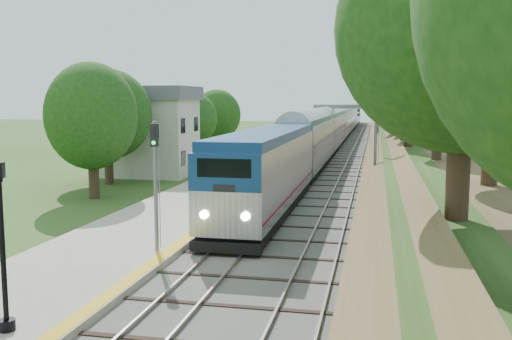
% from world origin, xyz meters
% --- Properties ---
extents(ground, '(320.00, 320.00, 0.00)m').
position_xyz_m(ground, '(0.00, 0.00, 0.00)').
color(ground, '#2D4C19').
rests_on(ground, ground).
extents(trackbed, '(9.50, 170.00, 0.28)m').
position_xyz_m(trackbed, '(2.00, 60.00, 0.07)').
color(trackbed, '#4C4944').
rests_on(trackbed, ground).
extents(platform, '(6.40, 68.00, 0.38)m').
position_xyz_m(platform, '(-5.20, 16.00, 0.19)').
color(platform, gray).
rests_on(platform, ground).
extents(yellow_stripe, '(0.55, 68.00, 0.01)m').
position_xyz_m(yellow_stripe, '(-2.35, 16.00, 0.39)').
color(yellow_stripe, gold).
rests_on(yellow_stripe, platform).
extents(embankment, '(10.64, 170.00, 11.70)m').
position_xyz_m(embankment, '(10.35, 60.00, 1.95)').
color(embankment, brown).
rests_on(embankment, ground).
extents(station_building, '(8.60, 6.60, 8.00)m').
position_xyz_m(station_building, '(-14.00, 30.00, 4.09)').
color(station_building, beige).
rests_on(station_building, ground).
extents(signal_gantry, '(8.40, 0.38, 6.20)m').
position_xyz_m(signal_gantry, '(2.47, 54.99, 4.82)').
color(signal_gantry, slate).
rests_on(signal_gantry, ground).
extents(trees_behind_platform, '(7.82, 53.32, 7.21)m').
position_xyz_m(trees_behind_platform, '(-11.17, 20.67, 4.53)').
color(trees_behind_platform, '#332316').
rests_on(trees_behind_platform, ground).
extents(train, '(3.23, 151.19, 4.75)m').
position_xyz_m(train, '(0.00, 79.06, 2.41)').
color(train, black).
rests_on(train, trackbed).
extents(lamppost_mid, '(0.47, 0.47, 4.76)m').
position_xyz_m(lamppost_mid, '(-3.80, -4.79, 2.50)').
color(lamppost_mid, black).
rests_on(lamppost_mid, platform).
extents(lamppost_far, '(0.39, 0.39, 3.95)m').
position_xyz_m(lamppost_far, '(-3.94, 13.34, 2.14)').
color(lamppost_far, black).
rests_on(lamppost_far, platform).
extents(signal_platform, '(0.32, 0.26, 5.53)m').
position_xyz_m(signal_platform, '(-2.90, 4.19, 3.78)').
color(signal_platform, slate).
rests_on(signal_platform, platform).
extents(signal_farside, '(0.37, 0.30, 6.80)m').
position_xyz_m(signal_farside, '(6.20, 20.44, 4.28)').
color(signal_farside, slate).
rests_on(signal_farside, ground).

